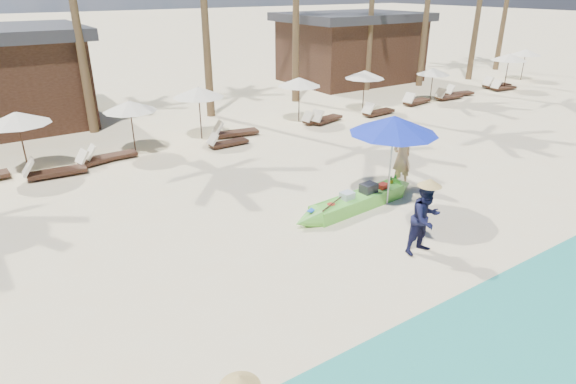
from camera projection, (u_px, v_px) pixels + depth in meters
ground at (375, 246)px, 11.96m from camera, size 240.00×240.00×0.00m
green_canoe at (358, 201)px, 13.89m from camera, size 5.17×0.92×0.66m
tourist at (402, 156)px, 15.10m from camera, size 0.76×0.53×2.00m
vendor_green at (425, 219)px, 11.34m from camera, size 0.89×0.70×1.79m
blue_umbrella at (394, 125)px, 13.25m from camera, size 2.48×2.48×2.67m
resort_parasol_4 at (17, 118)px, 15.73m from camera, size 2.10×2.10×2.16m
lounger_4_left at (52, 171)px, 16.10m from camera, size 1.98×0.73×0.66m
lounger_4_right at (109, 155)px, 17.63m from camera, size 1.80×0.57×0.61m
resort_parasol_5 at (130, 106)px, 17.79m from camera, size 1.97×1.97×2.03m
lounger_5_left at (98, 159)px, 17.32m from camera, size 1.75×0.91×0.57m
resort_parasol_6 at (198, 92)px, 19.48m from camera, size 2.10×2.10×2.16m
lounger_6_left at (226, 142)px, 19.16m from camera, size 1.65×0.51×0.56m
lounger_6_right at (233, 132)px, 20.40m from camera, size 2.00×0.90×0.65m
resort_parasol_7 at (299, 82)px, 22.04m from camera, size 2.00×2.00×2.06m
lounger_7_left at (317, 119)px, 22.37m from camera, size 1.69×0.68×0.56m
lounger_7_right at (325, 119)px, 22.42m from camera, size 1.94×1.04×0.63m
resort_parasol_8 at (365, 74)px, 23.88m from camera, size 1.99×1.99×2.05m
lounger_8_left at (377, 111)px, 23.69m from camera, size 1.87×0.69×0.62m
resort_parasol_9 at (433, 71)px, 25.90m from camera, size 1.78×1.78×1.83m
lounger_9_left at (416, 101)px, 25.83m from camera, size 1.92×0.83×0.63m
lounger_9_right at (448, 96)px, 26.92m from camera, size 1.83×0.63×0.61m
resort_parasol_10 at (509, 57)px, 28.85m from camera, size 2.10×2.10×2.16m
lounger_10_left at (458, 93)px, 27.80m from camera, size 1.87×0.88×0.61m
lounger_10_right at (502, 87)px, 29.28m from camera, size 1.80×0.70×0.60m
resort_parasol_11 at (526, 52)px, 31.90m from camera, size 1.96×1.96×2.02m
lounger_11_left at (495, 85)px, 29.95m from camera, size 2.03×0.92×0.67m
pavilion_east at (351, 47)px, 31.57m from camera, size 8.80×6.60×4.30m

